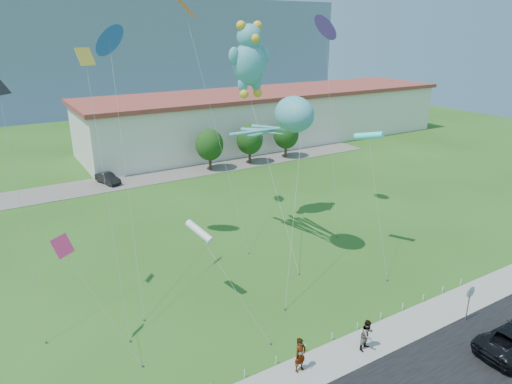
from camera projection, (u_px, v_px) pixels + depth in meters
ground at (305, 334)px, 27.71m from camera, size 160.00×160.00×0.00m
sidewalk at (335, 359)px, 25.48m from camera, size 80.00×2.50×0.10m
parking_strip at (133, 180)px, 55.92m from camera, size 70.00×6.00×0.06m
hill_ridge at (33, 49)px, 120.26m from camera, size 160.00×50.00×25.00m
warehouse at (271, 116)px, 74.45m from camera, size 61.00×15.00×8.20m
stop_sign at (470, 295)px, 28.31m from camera, size 0.80×0.07×2.50m
rope_fence at (319, 342)px, 26.58m from camera, size 26.05×0.05×0.50m
tree_near at (210, 145)px, 58.85m from camera, size 3.60×3.60×5.47m
tree_mid at (250, 139)px, 61.77m from camera, size 3.60×3.60×5.47m
tree_far at (286, 134)px, 64.69m from camera, size 3.60×3.60×5.47m
pedestrian_left at (300, 355)px, 24.26m from camera, size 0.78×0.56×2.00m
pedestrian_right at (367, 335)px, 25.94m from camera, size 1.05×0.89×1.89m
parked_car_black at (108, 178)px, 54.35m from camera, size 2.41×4.05×1.26m
octopus_kite at (285, 121)px, 34.03m from camera, size 5.78×12.14×12.98m
teddy_bear_kite at (250, 58)px, 38.24m from camera, size 3.90×11.41×18.13m
small_kite_pink at (70, 257)px, 24.13m from camera, size 3.39×3.97×7.09m
small_kite_blue at (110, 47)px, 32.45m from camera, size 3.13×10.89×17.37m
small_kite_orange at (186, 12)px, 38.28m from camera, size 1.80×10.19×20.05m
small_kite_cyan at (369, 137)px, 34.60m from camera, size 1.80×5.74×10.27m
small_kite_yellow at (91, 95)px, 27.03m from camera, size 1.38×7.04×16.35m
small_kite_white at (200, 232)px, 29.72m from camera, size 1.64×7.79×5.44m
small_kite_purple at (326, 33)px, 40.03m from camera, size 2.89×6.15×18.28m
small_kite_black at (4, 121)px, 25.49m from camera, size 1.29×4.71×14.88m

